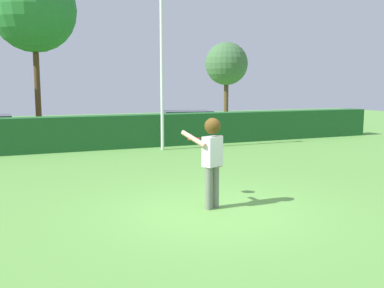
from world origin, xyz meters
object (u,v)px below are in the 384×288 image
(frisbee, at_px, (194,139))
(willow_tree, at_px, (34,10))
(person, at_px, (212,152))
(lamppost, at_px, (162,59))
(parked_car_green, at_px, (187,123))
(oak_tree, at_px, (226,64))

(frisbee, height_order, willow_tree, willow_tree)
(person, bearing_deg, lamppost, 77.67)
(frisbee, relative_size, lamppost, 0.04)
(person, bearing_deg, frisbee, 90.34)
(frisbee, height_order, parked_car_green, frisbee)
(person, distance_m, oak_tree, 20.43)
(person, distance_m, lamppost, 8.30)
(frisbee, height_order, oak_tree, oak_tree)
(lamppost, relative_size, oak_tree, 1.16)
(person, xyz_separation_m, oak_tree, (9.63, 17.81, 2.70))
(lamppost, bearing_deg, willow_tree, 127.18)
(parked_car_green, bearing_deg, lamppost, -125.65)
(frisbee, distance_m, lamppost, 7.45)
(person, relative_size, frisbee, 6.54)
(frisbee, bearing_deg, willow_tree, 100.73)
(frisbee, xyz_separation_m, parked_car_green, (4.08, 10.25, -0.59))
(lamppost, height_order, willow_tree, willow_tree)
(person, relative_size, willow_tree, 0.24)
(person, height_order, parked_car_green, person)
(lamppost, bearing_deg, person, -102.33)
(frisbee, bearing_deg, oak_tree, 60.38)
(frisbee, xyz_separation_m, oak_tree, (9.64, 16.95, 2.54))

